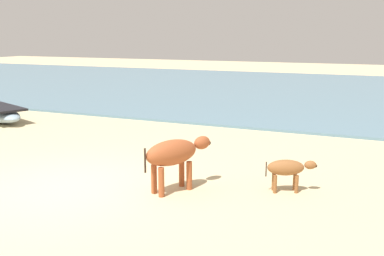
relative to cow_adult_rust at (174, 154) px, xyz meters
name	(u,v)px	position (x,y,z in m)	size (l,w,h in m)	color
ground	(65,188)	(-1.98, -0.68, -0.70)	(80.00, 80.00, 0.00)	#CCB789
sea_water	(272,89)	(-1.98, 15.79, -0.66)	(60.00, 20.00, 0.08)	slate
cow_adult_rust	(174,154)	(0.00, 0.00, 0.00)	(0.96, 1.41, 0.97)	#9E4C28
calf_near_brown	(287,169)	(1.92, 0.77, -0.26)	(0.90, 0.54, 0.61)	brown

